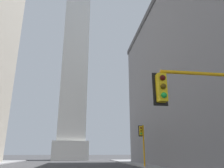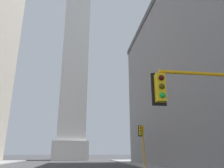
% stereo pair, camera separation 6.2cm
% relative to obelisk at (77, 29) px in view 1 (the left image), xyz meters
% --- Properties ---
extents(obelisk, '(8.38, 8.38, 74.17)m').
position_rel_obelisk_xyz_m(obelisk, '(0.00, 0.00, 0.00)').
color(obelisk, silver).
rests_on(obelisk, ground_plane).
extents(traffic_light_mid_right, '(0.76, 0.52, 4.96)m').
position_rel_obelisk_xyz_m(traffic_light_mid_right, '(9.51, -29.99, -32.69)').
color(traffic_light_mid_right, orange).
rests_on(traffic_light_mid_right, ground_plane).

